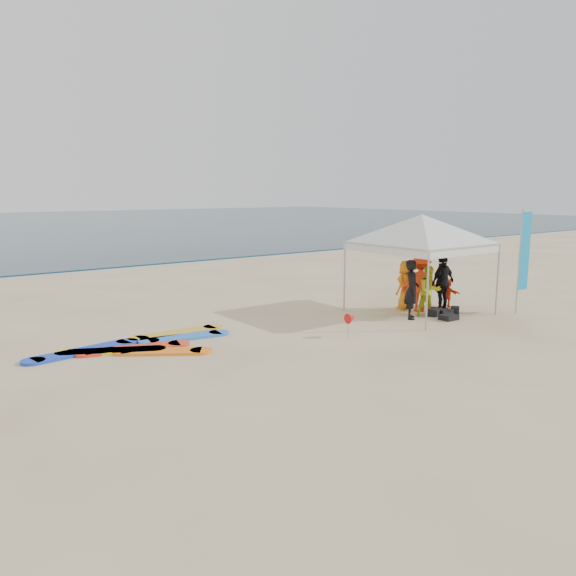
% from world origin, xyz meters
% --- Properties ---
extents(ground, '(120.00, 120.00, 0.00)m').
position_xyz_m(ground, '(0.00, 0.00, 0.00)').
color(ground, beige).
rests_on(ground, ground).
extents(shoreline_foam, '(160.00, 1.20, 0.01)m').
position_xyz_m(shoreline_foam, '(0.00, 18.20, 0.00)').
color(shoreline_foam, silver).
rests_on(shoreline_foam, ground).
extents(person_black_a, '(0.77, 0.77, 1.80)m').
position_xyz_m(person_black_a, '(3.51, 1.54, 0.90)').
color(person_black_a, black).
rests_on(person_black_a, ground).
extents(person_yellow, '(0.93, 0.84, 1.57)m').
position_xyz_m(person_yellow, '(4.20, 1.43, 0.78)').
color(person_yellow, gold).
rests_on(person_yellow, ground).
extents(person_orange_a, '(1.34, 1.29, 1.83)m').
position_xyz_m(person_orange_a, '(4.59, 2.12, 0.92)').
color(person_orange_a, '#EF3C15').
rests_on(person_orange_a, ground).
extents(person_black_b, '(1.11, 0.50, 1.85)m').
position_xyz_m(person_black_b, '(5.17, 1.69, 0.93)').
color(person_black_b, black).
rests_on(person_black_b, ground).
extents(person_orange_b, '(0.86, 0.64, 1.61)m').
position_xyz_m(person_orange_b, '(4.44, 2.59, 0.81)').
color(person_orange_b, orange).
rests_on(person_orange_b, ground).
extents(person_seated, '(0.36, 0.90, 0.95)m').
position_xyz_m(person_seated, '(5.86, 1.99, 0.48)').
color(person_seated, red).
rests_on(person_seated, ground).
extents(canopy_tent, '(4.73, 4.73, 3.56)m').
position_xyz_m(canopy_tent, '(4.33, 1.94, 3.11)').
color(canopy_tent, '#A5A5A8').
rests_on(canopy_tent, ground).
extents(feather_flag, '(0.56, 0.04, 3.29)m').
position_xyz_m(feather_flag, '(6.93, -0.01, 1.93)').
color(feather_flag, '#A5A5A8').
rests_on(feather_flag, ground).
extents(marker_pennant, '(0.28, 0.28, 0.64)m').
position_xyz_m(marker_pennant, '(0.59, 1.07, 0.49)').
color(marker_pennant, '#A5A5A8').
rests_on(marker_pennant, ground).
extents(gear_pile, '(1.42, 1.12, 0.22)m').
position_xyz_m(gear_pile, '(4.59, 1.15, 0.10)').
color(gear_pile, black).
rests_on(gear_pile, ground).
extents(surfboard_spread, '(4.89, 2.45, 0.07)m').
position_xyz_m(surfboard_spread, '(-4.28, 3.49, 0.03)').
color(surfboard_spread, yellow).
rests_on(surfboard_spread, ground).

